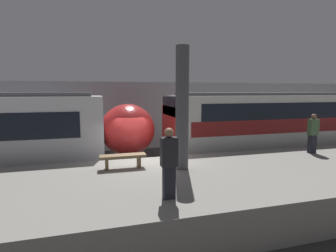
{
  "coord_description": "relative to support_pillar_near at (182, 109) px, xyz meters",
  "views": [
    {
      "loc": [
        -1.75,
        -9.64,
        3.59
      ],
      "look_at": [
        1.17,
        0.87,
        2.14
      ],
      "focal_mm": 28.0,
      "sensor_mm": 36.0,
      "label": 1
    }
  ],
  "objects": [
    {
      "name": "train_boxy",
      "position": [
        8.45,
        3.88,
        -1.23
      ],
      "size": [
        15.62,
        2.9,
        3.52
      ],
      "color": "black",
      "rests_on": "ground"
    },
    {
      "name": "person_waiting",
      "position": [
        -1.07,
        -2.23,
        -1.07
      ],
      "size": [
        0.38,
        0.24,
        1.69
      ],
      "color": "black",
      "rests_on": "platform"
    },
    {
      "name": "ground_plane",
      "position": [
        -0.92,
        1.7,
        -3.04
      ],
      "size": [
        120.0,
        120.0,
        0.0
      ],
      "primitive_type": "plane",
      "color": "#33302D"
    },
    {
      "name": "person_walking",
      "position": [
        5.85,
        0.63,
        -1.12
      ],
      "size": [
        0.38,
        0.24,
        1.61
      ],
      "color": "black",
      "rests_on": "platform"
    },
    {
      "name": "station_rear_barrier",
      "position": [
        -0.92,
        8.12,
        -0.96
      ],
      "size": [
        50.0,
        0.15,
        4.15
      ],
      "color": "#939399",
      "rests_on": "ground"
    },
    {
      "name": "support_pillar_near",
      "position": [
        0.0,
        0.0,
        0.0
      ],
      "size": [
        0.43,
        0.43,
        3.94
      ],
      "color": "#47474C",
      "rests_on": "platform"
    },
    {
      "name": "platform",
      "position": [
        -0.92,
        -0.78,
        -2.5
      ],
      "size": [
        40.0,
        4.96,
        1.07
      ],
      "color": "gray",
      "rests_on": "ground"
    },
    {
      "name": "platform_bench",
      "position": [
        -1.86,
        0.54,
        -1.63
      ],
      "size": [
        1.5,
        0.4,
        0.45
      ],
      "color": "brown",
      "rests_on": "platform"
    }
  ]
}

